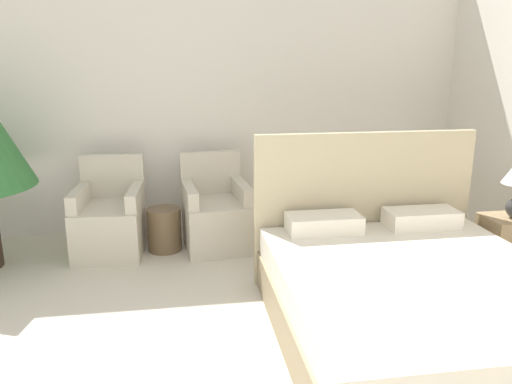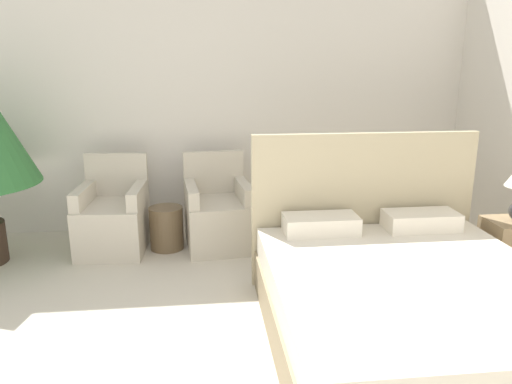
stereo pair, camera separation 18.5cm
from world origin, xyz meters
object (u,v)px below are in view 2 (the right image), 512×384
object	(u,v)px
armchair_near_window_left	(113,221)
side_table	(166,228)
bed	(406,300)
nightstand	(512,252)
armchair_near_window_right	(218,217)

from	to	relation	value
armchair_near_window_left	side_table	xyz separation A→B (m)	(0.51, -0.02, -0.09)
bed	armchair_near_window_left	bearing A→B (deg)	139.41
armchair_near_window_left	bed	bearing A→B (deg)	-37.01
bed	side_table	xyz separation A→B (m)	(-1.67, 1.85, -0.07)
bed	side_table	bearing A→B (deg)	132.05
armchair_near_window_left	nightstand	distance (m)	3.57
armchair_near_window_left	side_table	world-z (taller)	armchair_near_window_left
bed	armchair_near_window_right	bearing A→B (deg)	121.89
bed	nightstand	size ratio (longest dim) A/B	3.82
nightstand	side_table	bearing A→B (deg)	158.78
armchair_near_window_right	side_table	distance (m)	0.51
armchair_near_window_left	nightstand	world-z (taller)	armchair_near_window_left
nightstand	side_table	xyz separation A→B (m)	(-2.88, 1.12, -0.06)
armchair_near_window_right	armchair_near_window_left	bearing A→B (deg)	174.67
bed	nightstand	bearing A→B (deg)	31.17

